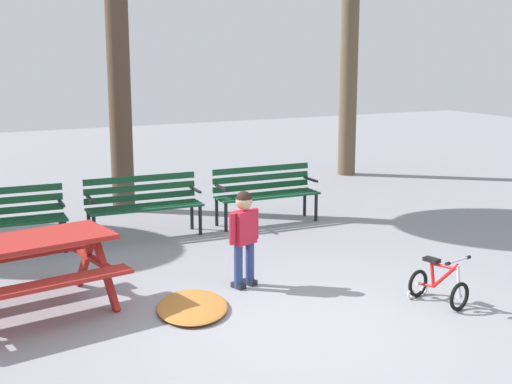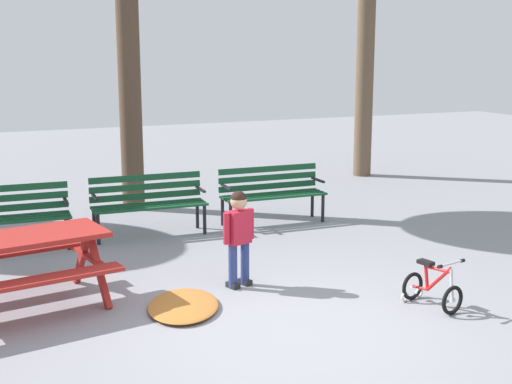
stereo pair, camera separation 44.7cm
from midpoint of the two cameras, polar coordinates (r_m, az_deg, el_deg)
ground at (r=6.69m, az=1.88°, el=-11.22°), size 36.00×36.00×0.00m
picnic_table at (r=7.32m, az=-20.44°, el=-5.02°), size 2.00×1.62×0.79m
park_bench_far_left at (r=9.56m, az=-21.42°, el=-1.82°), size 1.62×0.54×0.85m
park_bench_left at (r=9.92m, az=-10.48°, el=-0.73°), size 1.62×0.52×0.85m
park_bench_right at (r=10.55m, az=-0.47°, el=0.20°), size 1.61×0.51×0.85m
child_standing at (r=7.66m, az=-2.66°, el=-3.20°), size 0.40×0.23×1.09m
kids_bicycle at (r=7.46m, az=12.99°, el=-7.44°), size 0.46×0.61×0.54m
leaf_pile at (r=7.20m, az=-7.02°, el=-9.31°), size 1.04×1.22×0.07m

